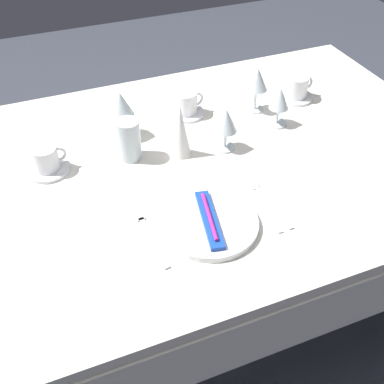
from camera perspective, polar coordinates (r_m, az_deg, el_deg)
ground_plane at (r=1.99m, az=-0.82°, el=-13.71°), size 6.00×6.00×0.00m
dining_table at (r=1.50m, az=-1.06°, el=0.98°), size 1.80×1.11×0.74m
dinner_plate at (r=1.24m, az=2.07°, el=-3.77°), size 0.26×0.26×0.02m
toothbrush_package at (r=1.23m, az=2.09°, el=-3.21°), size 0.08×0.21×0.02m
fork_outer at (r=1.22m, az=-5.05°, el=-5.13°), size 0.03×0.22×0.00m
spoon_soup at (r=1.33m, az=7.82°, el=-0.96°), size 0.03×0.21×0.01m
spoon_dessert at (r=1.34m, az=8.75°, el=-0.68°), size 0.03×0.21×0.01m
saucer_left at (r=1.67m, az=-0.73°, el=9.39°), size 0.13×0.13×0.01m
coffee_cup_left at (r=1.65m, az=-0.68°, el=10.66°), size 0.10×0.08×0.07m
saucer_right at (r=1.80m, az=12.14°, el=11.02°), size 0.13×0.13×0.01m
coffee_cup_right at (r=1.78m, az=12.39°, el=12.20°), size 0.11×0.08×0.07m
saucer_far at (r=1.48m, az=-16.77°, el=2.62°), size 0.13×0.13×0.01m
coffee_cup_far at (r=1.45m, az=-17.01°, el=3.89°), size 0.10×0.08×0.07m
wine_glass_centre at (r=1.46m, az=4.08°, el=8.31°), size 0.07×0.07×0.14m
wine_glass_left at (r=1.66m, az=7.75°, el=13.02°), size 0.07×0.07×0.16m
wine_glass_right at (r=1.60m, az=10.38°, el=10.70°), size 0.07×0.07×0.14m
wine_glass_far at (r=1.52m, az=-8.46°, el=10.11°), size 0.08×0.08×0.16m
drink_tumbler at (r=1.45m, az=-7.50°, el=5.96°), size 0.07×0.07×0.13m
napkin_folded at (r=1.44m, az=-1.37°, el=7.26°), size 0.06×0.06×0.17m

